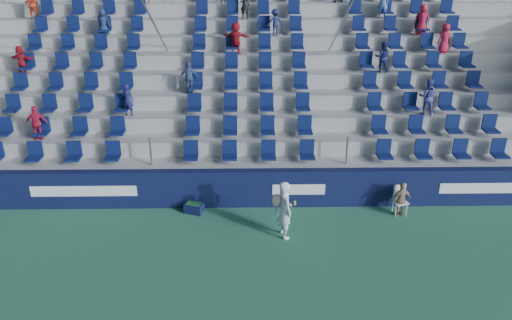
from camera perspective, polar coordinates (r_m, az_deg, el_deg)
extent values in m
plane|color=#30704E|center=(12.91, -0.70, -12.07)|extent=(70.00, 70.00, 0.00)
cube|color=#10153B|center=(15.27, -0.77, -3.23)|extent=(24.00, 0.30, 1.20)
cube|color=white|center=(15.92, -19.11, -3.39)|extent=(3.20, 0.02, 0.34)
cube|color=white|center=(15.20, 4.90, -3.39)|extent=(1.60, 0.02, 0.34)
cube|color=white|center=(16.67, 24.10, -2.97)|extent=(2.40, 0.02, 0.34)
cube|color=#AAA9A4|center=(15.78, -0.78, -2.27)|extent=(24.00, 0.85, 1.20)
cube|color=#AAA9A4|center=(16.44, -0.80, -0.17)|extent=(24.00, 0.85, 1.70)
cube|color=#AAA9A4|center=(17.13, -0.81, 1.77)|extent=(24.00, 0.85, 2.20)
cube|color=#AAA9A4|center=(17.82, -0.82, 3.55)|extent=(24.00, 0.85, 2.70)
cube|color=#AAA9A4|center=(18.54, -0.84, 5.20)|extent=(24.00, 0.85, 3.20)
cube|color=#AAA9A4|center=(19.27, -0.85, 6.73)|extent=(24.00, 0.85, 3.70)
cube|color=#AAA9A4|center=(20.01, -0.86, 8.14)|extent=(24.00, 0.85, 4.20)
cube|color=#AAA9A4|center=(20.76, -0.87, 9.45)|extent=(24.00, 0.85, 4.70)
cube|color=#AAA9A4|center=(21.53, -0.88, 10.67)|extent=(24.00, 0.85, 5.20)
cube|color=#AAA9A4|center=(22.08, -0.89, 12.34)|extent=(24.00, 0.50, 6.20)
cube|color=#0B1745|center=(15.38, -0.80, 0.90)|extent=(16.05, 0.50, 0.70)
cube|color=#0B1745|center=(15.99, -0.82, 3.75)|extent=(16.05, 0.50, 0.70)
cube|color=#0B1745|center=(16.63, -0.84, 6.39)|extent=(16.05, 0.50, 0.70)
cube|color=#0B1745|center=(17.30, -0.86, 8.83)|extent=(16.05, 0.50, 0.70)
cube|color=#0B1745|center=(18.00, -0.87, 11.08)|extent=(16.05, 0.50, 0.70)
cube|color=#0B1745|center=(18.73, -0.89, 13.16)|extent=(16.05, 0.50, 0.70)
cube|color=#0B1745|center=(19.48, -0.90, 15.08)|extent=(16.05, 0.50, 0.70)
cube|color=#0B1745|center=(20.25, -0.92, 16.86)|extent=(16.05, 0.50, 0.70)
cylinder|color=gray|center=(18.08, -10.71, 13.33)|extent=(0.06, 7.68, 4.55)
cylinder|color=gray|center=(18.09, 8.93, 13.45)|extent=(0.06, 7.68, 4.55)
imported|color=#3C5285|center=(17.31, -7.63, 9.32)|extent=(0.67, 0.35, 1.10)
imported|color=navy|center=(18.53, 14.23, 11.33)|extent=(0.57, 0.47, 1.07)
imported|color=black|center=(20.18, -1.28, 17.26)|extent=(0.40, 0.29, 1.00)
imported|color=#19184A|center=(16.99, -14.46, 6.67)|extent=(0.43, 0.32, 1.07)
imported|color=#B41823|center=(19.60, -25.25, 10.32)|extent=(0.95, 0.51, 0.98)
imported|color=red|center=(18.64, -2.30, 13.77)|extent=(1.10, 0.63, 1.13)
imported|color=#B91837|center=(19.99, 20.77, 12.88)|extent=(0.60, 0.48, 1.06)
imported|color=#18244A|center=(20.15, -17.08, 14.78)|extent=(0.55, 0.44, 0.98)
imported|color=#456498|center=(20.84, 14.30, 17.02)|extent=(0.47, 0.35, 1.17)
imported|color=#B6182F|center=(20.48, 18.47, 14.97)|extent=(0.64, 0.52, 1.14)
imported|color=#BA3118|center=(21.80, -24.22, 15.98)|extent=(0.58, 0.47, 1.15)
imported|color=#474599|center=(17.54, 18.99, 6.84)|extent=(0.66, 0.57, 1.18)
imported|color=navy|center=(19.43, 2.22, 15.46)|extent=(0.65, 0.39, 0.98)
imported|color=#C1193A|center=(17.22, -23.77, 3.88)|extent=(0.69, 0.40, 1.11)
imported|color=silver|center=(13.66, 3.32, -5.68)|extent=(0.56, 0.70, 1.68)
cylinder|color=navy|center=(13.36, 2.33, -5.77)|extent=(0.03, 0.03, 0.28)
torus|color=black|center=(13.22, 2.35, -4.64)|extent=(0.30, 0.17, 0.28)
plane|color=#262626|center=(13.22, 2.35, -4.64)|extent=(0.30, 0.16, 0.29)
sphere|color=#D1D932|center=(13.37, 4.48, -5.04)|extent=(0.07, 0.07, 0.07)
sphere|color=#D1D932|center=(13.40, 4.46, -4.81)|extent=(0.07, 0.07, 0.07)
cube|color=white|center=(15.50, 16.16, -4.62)|extent=(0.47, 0.47, 0.04)
cube|color=white|center=(15.55, 16.08, -3.51)|extent=(0.39, 0.13, 0.49)
cylinder|color=white|center=(15.43, 15.67, -5.62)|extent=(0.03, 0.03, 0.39)
cylinder|color=white|center=(15.52, 16.79, -5.58)|extent=(0.03, 0.03, 0.39)
cylinder|color=white|center=(15.69, 15.36, -5.05)|extent=(0.03, 0.03, 0.39)
cylinder|color=white|center=(15.78, 16.47, -5.02)|extent=(0.03, 0.03, 0.39)
imported|color=tan|center=(15.41, 16.26, -4.33)|extent=(0.67, 0.41, 1.06)
cube|color=#10173E|center=(15.23, -7.10, -5.46)|extent=(0.62, 0.50, 0.29)
cube|color=#1E662D|center=(15.19, -7.11, -5.24)|extent=(0.50, 0.38, 0.18)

